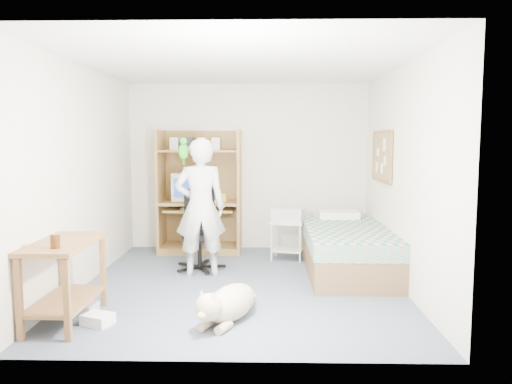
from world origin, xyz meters
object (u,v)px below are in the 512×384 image
side_desk (65,269)px  person (200,207)px  bed (347,249)px  printer_cart (288,234)px  dog (228,303)px  computer_hutch (200,197)px  office_chair (200,241)px

side_desk → person: 1.95m
bed → printer_cart: size_ratio=3.72×
dog → printer_cart: size_ratio=1.81×
person → dog: person is taller
bed → printer_cart: (-0.72, 0.63, 0.07)m
dog → printer_cart: printer_cart is taller
person → printer_cart: person is taller
computer_hutch → bed: computer_hutch is taller
computer_hutch → printer_cart: computer_hutch is taller
bed → office_chair: 1.88m
person → printer_cart: (1.10, 0.83, -0.48)m
person → printer_cart: 1.46m
bed → person: person is taller
computer_hutch → dog: (0.63, -2.90, -0.65)m
side_desk → computer_hutch: bearing=73.9°
office_chair → bed: bearing=-10.6°
side_desk → dog: (1.48, 0.04, -0.32)m
person → dog: bearing=98.7°
bed → side_desk: (-2.85, -1.82, 0.21)m
office_chair → person: person is taller
bed → dog: 2.24m
dog → person: bearing=130.9°
office_chair → dog: (0.51, -1.88, -0.19)m
bed → person: size_ratio=1.20×
computer_hutch → office_chair: computer_hutch is taller
computer_hutch → bed: (2.00, -1.12, -0.53)m
office_chair → computer_hutch: bearing=89.4°
side_desk → dog: bearing=1.5°
computer_hutch → side_desk: size_ratio=1.80×
computer_hutch → office_chair: 1.12m
side_desk → printer_cart: side_desk is taller
bed → office_chair: size_ratio=1.99×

